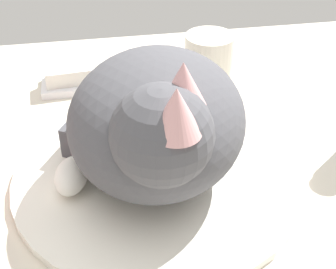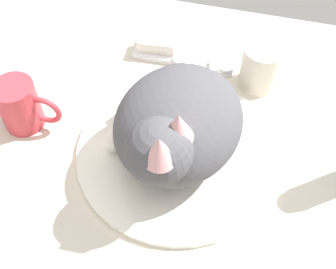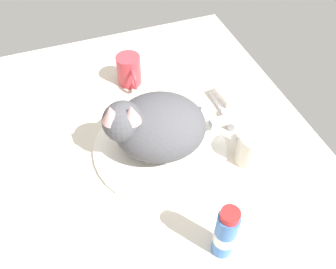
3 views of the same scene
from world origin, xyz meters
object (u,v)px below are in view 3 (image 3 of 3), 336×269
Objects in this scene: coffee_mug at (130,70)px; rinse_cup at (252,148)px; toothpaste_bottle at (225,233)px; cat at (155,125)px; faucet at (231,123)px; soap_bar at (226,96)px.

coffee_mug is 1.29× the size of rinse_cup.
cat is at bearing -171.99° from toothpaste_bottle.
coffee_mug is (-27.82, -19.72, 2.50)cm from faucet.
faucet is 34.75cm from toothpaste_bottle.
faucet is 22.31cm from cat.
toothpaste_bottle reaches higher than rinse_cup.
soap_bar is at bearing 169.80° from rinse_cup.
rinse_cup is 21.37cm from soap_bar.
rinse_cup is at bearing 26.66° from coffee_mug.
rinse_cup is (11.00, -0.22, 2.27)cm from faucet.
rinse_cup reaches higher than faucet.
rinse_cup is at bearing 61.69° from cat.
faucet is 1.63× the size of soap_bar.
soap_bar is (-9.94, 3.55, 0.28)cm from faucet.
faucet is at bearing 35.33° from coffee_mug.
faucet is 34.19cm from coffee_mug.
soap_bar is (-9.62, 24.79, -6.50)cm from cat.
faucet is 1.07× the size of coffee_mug.
toothpaste_bottle is (57.71, 2.72, 2.50)cm from coffee_mug.
soap_bar is (17.87, 23.26, -2.22)cm from coffee_mug.
cat reaches higher than rinse_cup.
coffee_mug is at bearing -127.54° from soap_bar.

